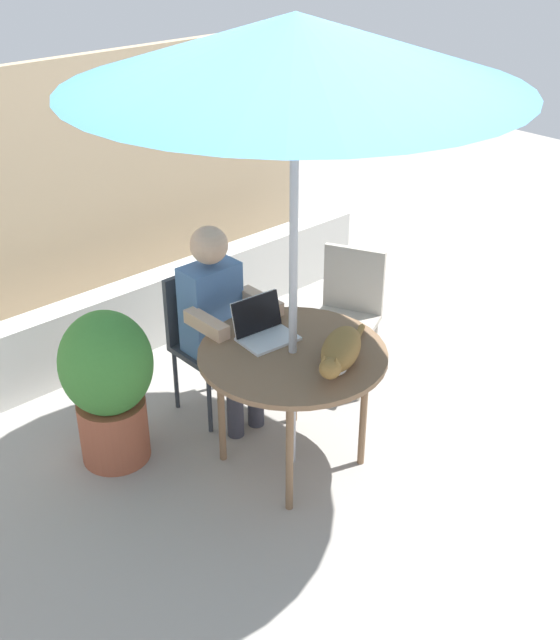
{
  "coord_description": "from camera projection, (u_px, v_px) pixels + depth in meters",
  "views": [
    {
      "loc": [
        -2.48,
        -2.63,
        2.92
      ],
      "look_at": [
        0.0,
        0.1,
        0.88
      ],
      "focal_mm": 44.63,
      "sensor_mm": 36.0,
      "label": 1
    }
  ],
  "objects": [
    {
      "name": "ground_plane",
      "position": [
        292.0,
        460.0,
        4.58
      ],
      "size": [
        14.0,
        14.0,
        0.0
      ],
      "primitive_type": "plane",
      "color": "gray"
    },
    {
      "name": "laptop",
      "position": [
        262.0,
        326.0,
        4.33
      ],
      "size": [
        0.32,
        0.28,
        0.21
      ],
      "color": "silver",
      "rests_on": "patio_table"
    },
    {
      "name": "patio_table",
      "position": [
        293.0,
        361.0,
        4.25
      ],
      "size": [
        1.02,
        1.02,
        0.73
      ],
      "color": "brown",
      "rests_on": "ground"
    },
    {
      "name": "fence_back",
      "position": [
        57.0,
        195.0,
        5.73
      ],
      "size": [
        4.71,
        0.08,
        1.88
      ],
      "primitive_type": "cube",
      "color": "tan",
      "rests_on": "ground"
    },
    {
      "name": "planter_wall_low",
      "position": [
        129.0,
        319.0,
        5.53
      ],
      "size": [
        4.24,
        0.2,
        0.51
      ],
      "primitive_type": "cube",
      "color": "beige",
      "rests_on": "ground"
    },
    {
      "name": "chair_occupied",
      "position": [
        204.0,
        331.0,
        4.83
      ],
      "size": [
        0.4,
        0.4,
        0.89
      ],
      "color": "#33383F",
      "rests_on": "ground"
    },
    {
      "name": "chair_empty",
      "position": [
        348.0,
        306.0,
        5.12
      ],
      "size": [
        0.53,
        0.53,
        0.89
      ],
      "color": "#B2A899",
      "rests_on": "ground"
    },
    {
      "name": "patio_umbrella",
      "position": [
        295.0,
        51.0,
        3.48
      ],
      "size": [
        2.14,
        2.14,
        2.44
      ],
      "color": "#B7B7BC",
      "rests_on": "ground"
    },
    {
      "name": "person_seated",
      "position": [
        219.0,
        316.0,
        4.65
      ],
      "size": [
        0.48,
        0.48,
        1.23
      ],
      "color": "#4C72A5",
      "rests_on": "ground"
    },
    {
      "name": "potted_plant_near_fence",
      "position": [
        108.0,
        381.0,
        4.37
      ],
      "size": [
        0.51,
        0.51,
        0.93
      ],
      "color": "#9E5138",
      "rests_on": "ground"
    },
    {
      "name": "cat",
      "position": [
        340.0,
        352.0,
        4.06
      ],
      "size": [
        0.6,
        0.36,
        0.17
      ],
      "color": "olive",
      "rests_on": "patio_table"
    }
  ]
}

